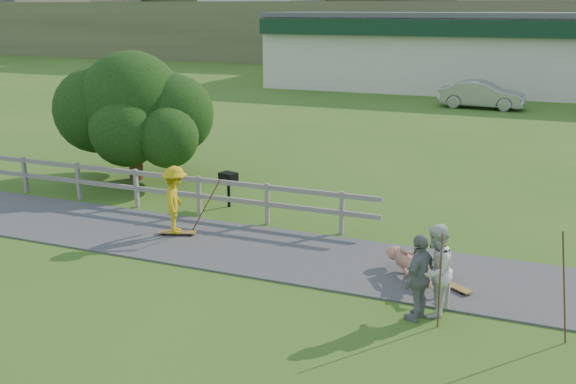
% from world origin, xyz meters
% --- Properties ---
extents(ground, '(260.00, 260.00, 0.00)m').
position_xyz_m(ground, '(0.00, 0.00, 0.00)').
color(ground, '#355E1A').
rests_on(ground, ground).
extents(path, '(34.00, 3.00, 0.04)m').
position_xyz_m(path, '(0.00, 1.50, 0.02)').
color(path, '#3C3C3F').
rests_on(path, ground).
extents(fence, '(15.05, 0.10, 1.10)m').
position_xyz_m(fence, '(-4.62, 3.30, 0.72)').
color(fence, slate).
rests_on(fence, ground).
extents(strip_mall, '(32.50, 10.75, 5.10)m').
position_xyz_m(strip_mall, '(4.00, 34.94, 2.58)').
color(strip_mall, beige).
rests_on(strip_mall, ground).
extents(skater_rider, '(1.02, 1.24, 1.66)m').
position_xyz_m(skater_rider, '(-1.71, 1.65, 0.83)').
color(skater_rider, gold).
rests_on(skater_rider, ground).
extents(skater_fallen, '(1.68, 1.52, 0.67)m').
position_xyz_m(skater_fallen, '(4.23, 1.09, 0.33)').
color(skater_fallen, tan).
rests_on(skater_fallen, ground).
extents(spectator_a, '(0.79, 0.94, 1.73)m').
position_xyz_m(spectator_a, '(4.83, -0.23, 0.86)').
color(spectator_a, silver).
rests_on(spectator_a, ground).
extents(spectator_b, '(0.66, 1.02, 1.62)m').
position_xyz_m(spectator_b, '(4.61, -0.50, 0.81)').
color(spectator_b, gray).
rests_on(spectator_b, ground).
extents(car_silver, '(4.68, 1.85, 1.51)m').
position_xyz_m(car_silver, '(3.08, 25.98, 0.76)').
color(car_silver, '#999AA0').
rests_on(car_silver, ground).
extents(tree, '(5.24, 5.24, 3.21)m').
position_xyz_m(tree, '(-5.81, 5.89, 1.61)').
color(tree, black).
rests_on(tree, ground).
extents(bbq, '(0.53, 0.46, 0.99)m').
position_xyz_m(bbq, '(-1.62, 4.30, 0.50)').
color(bbq, black).
rests_on(bbq, ground).
extents(longboard_rider, '(0.95, 0.52, 0.10)m').
position_xyz_m(longboard_rider, '(-1.71, 1.65, 0.05)').
color(longboard_rider, brown).
rests_on(longboard_rider, ground).
extents(longboard_fallen, '(0.86, 0.67, 0.10)m').
position_xyz_m(longboard_fallen, '(5.03, 0.99, 0.05)').
color(longboard_fallen, brown).
rests_on(longboard_fallen, ground).
extents(helmet, '(0.26, 0.26, 0.26)m').
position_xyz_m(helmet, '(4.83, 1.44, 0.13)').
color(helmet, red).
rests_on(helmet, ground).
extents(pole_rider, '(0.03, 0.03, 1.67)m').
position_xyz_m(pole_rider, '(-1.11, 2.05, 0.84)').
color(pole_rider, '#533021').
rests_on(pole_rider, ground).
extents(pole_spec_left, '(0.03, 0.03, 1.74)m').
position_xyz_m(pole_spec_left, '(5.00, -0.68, 0.87)').
color(pole_spec_left, '#533021').
rests_on(pole_spec_left, ground).
extents(pole_spec_right, '(0.03, 0.03, 1.97)m').
position_xyz_m(pole_spec_right, '(6.97, -0.46, 0.99)').
color(pole_spec_right, '#533021').
rests_on(pole_spec_right, ground).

